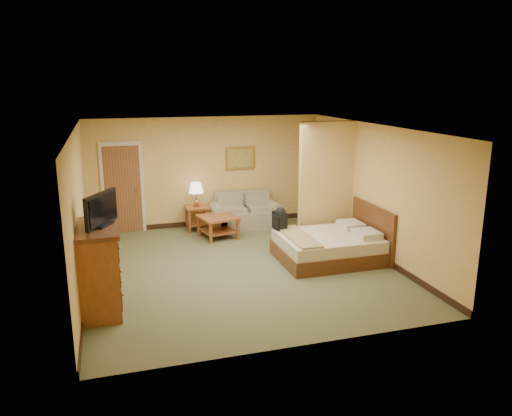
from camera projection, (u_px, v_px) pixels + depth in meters
name	position (u px, v px, depth m)	size (l,w,h in m)	color
floor	(239.00, 267.00, 9.37)	(6.00, 6.00, 0.00)	#565C3B
ceiling	(238.00, 128.00, 8.72)	(6.00, 6.00, 0.00)	white
back_wall	(207.00, 172.00, 11.83)	(5.50, 0.02, 2.60)	tan
left_wall	(79.00, 211.00, 8.28)	(0.02, 6.00, 2.60)	tan
right_wall	(374.00, 191.00, 9.81)	(0.02, 6.00, 2.60)	tan
partition	(326.00, 184.00, 10.50)	(1.20, 0.15, 2.60)	tan
door	(123.00, 188.00, 11.32)	(0.94, 0.16, 2.10)	beige
baseboard	(208.00, 222.00, 12.13)	(5.50, 0.02, 0.12)	black
loveseat	(245.00, 216.00, 11.91)	(1.66, 0.77, 0.84)	gray
side_table	(197.00, 214.00, 11.64)	(0.52, 0.52, 0.57)	brown
table_lamp	(196.00, 188.00, 11.49)	(0.34, 0.34, 0.56)	#B37B41
coffee_table	(218.00, 222.00, 11.06)	(0.92, 0.92, 0.49)	brown
wall_picture	(240.00, 158.00, 11.96)	(0.72, 0.04, 0.56)	#B78E3F
dresser	(99.00, 268.00, 7.47)	(0.65, 1.25, 1.33)	brown
tv	(101.00, 210.00, 7.28)	(0.46, 0.73, 0.50)	black
bed	(331.00, 246.00, 9.71)	(1.93, 1.60, 1.03)	#4B2611
backpack	(280.00, 218.00, 9.93)	(0.23, 0.30, 0.46)	black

